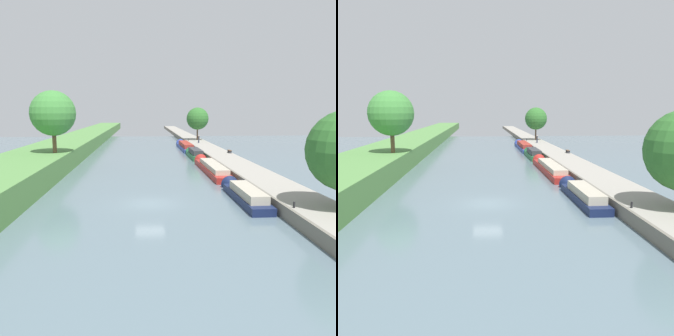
% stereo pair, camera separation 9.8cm
% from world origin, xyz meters
% --- Properties ---
extents(ground_plane, '(160.00, 160.00, 0.00)m').
position_xyz_m(ground_plane, '(0.00, 0.00, 0.00)').
color(ground_plane, slate).
extents(right_towpath, '(4.39, 260.00, 0.98)m').
position_xyz_m(right_towpath, '(12.13, 0.00, 0.49)').
color(right_towpath, gray).
rests_on(right_towpath, ground_plane).
extents(stone_quay, '(0.25, 260.00, 1.03)m').
position_xyz_m(stone_quay, '(9.81, 0.00, 0.52)').
color(stone_quay, '#6B665B').
rests_on(stone_quay, ground_plane).
extents(narrowboat_navy, '(1.89, 10.51, 1.93)m').
position_xyz_m(narrowboat_navy, '(8.44, 0.68, 0.54)').
color(narrowboat_navy, '#141E42').
rests_on(narrowboat_navy, ground_plane).
extents(narrowboat_red, '(2.06, 16.26, 1.96)m').
position_xyz_m(narrowboat_red, '(8.40, 15.43, 0.54)').
color(narrowboat_red, maroon).
rests_on(narrowboat_red, ground_plane).
extents(narrowboat_green, '(1.90, 10.29, 2.10)m').
position_xyz_m(narrowboat_green, '(8.39, 29.60, 0.63)').
color(narrowboat_green, '#1E6033').
rests_on(narrowboat_green, ground_plane).
extents(narrowboat_blue, '(2.13, 16.95, 2.12)m').
position_xyz_m(narrowboat_blue, '(8.43, 43.60, 0.57)').
color(narrowboat_blue, '#283D93').
rests_on(narrowboat_blue, ground_plane).
extents(tree_rightbank_midnear, '(5.22, 5.22, 7.66)m').
position_xyz_m(tree_rightbank_midnear, '(12.66, 53.48, 6.02)').
color(tree_rightbank_midnear, '#4C3828').
rests_on(tree_rightbank_midnear, right_towpath).
extents(tree_leftbank_downstream, '(5.72, 5.72, 7.91)m').
position_xyz_m(tree_leftbank_downstream, '(-11.78, 16.50, 7.55)').
color(tree_leftbank_downstream, brown).
rests_on(tree_leftbank_downstream, left_grassy_bank).
extents(person_walking, '(0.34, 0.34, 1.66)m').
position_xyz_m(person_walking, '(11.73, 45.74, 1.86)').
color(person_walking, '#282D42').
rests_on(person_walking, right_towpath).
extents(mooring_bollard_near, '(0.16, 0.16, 0.45)m').
position_xyz_m(mooring_bollard_near, '(10.24, -5.66, 1.21)').
color(mooring_bollard_near, black).
rests_on(mooring_bollard_near, right_towpath).
extents(mooring_bollard_far, '(0.16, 0.16, 0.45)m').
position_xyz_m(mooring_bollard_far, '(10.24, 51.61, 1.21)').
color(mooring_bollard_far, black).
rests_on(mooring_bollard_far, right_towpath).
extents(park_bench, '(0.44, 1.50, 0.47)m').
position_xyz_m(park_bench, '(13.88, 27.33, 1.33)').
color(park_bench, '#333338').
rests_on(park_bench, right_towpath).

